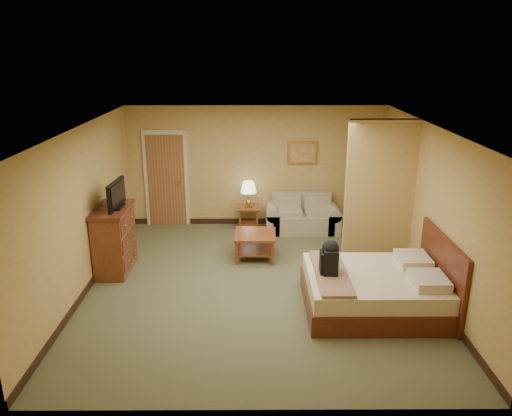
{
  "coord_description": "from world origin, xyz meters",
  "views": [
    {
      "loc": [
        -0.07,
        -7.47,
        3.76
      ],
      "look_at": [
        -0.02,
        0.6,
        1.14
      ],
      "focal_mm": 35.0,
      "sensor_mm": 36.0,
      "label": 1
    }
  ],
  "objects_px": {
    "loveseat": "(302,219)",
    "bed": "(380,289)",
    "coffee_table": "(255,240)",
    "dresser": "(114,239)"
  },
  "relations": [
    {
      "from": "loveseat",
      "to": "bed",
      "type": "xyz_separation_m",
      "value": [
        0.84,
        -3.35,
        0.06
      ]
    },
    {
      "from": "loveseat",
      "to": "bed",
      "type": "bearing_deg",
      "value": -75.96
    },
    {
      "from": "dresser",
      "to": "bed",
      "type": "height_order",
      "value": "dresser"
    },
    {
      "from": "loveseat",
      "to": "dresser",
      "type": "distance_m",
      "value": 4.0
    },
    {
      "from": "coffee_table",
      "to": "dresser",
      "type": "xyz_separation_m",
      "value": [
        -2.44,
        -0.54,
        0.24
      ]
    },
    {
      "from": "loveseat",
      "to": "bed",
      "type": "distance_m",
      "value": 3.45
    },
    {
      "from": "loveseat",
      "to": "dresser",
      "type": "xyz_separation_m",
      "value": [
        -3.45,
        -2.0,
        0.33
      ]
    },
    {
      "from": "bed",
      "to": "coffee_table",
      "type": "bearing_deg",
      "value": 134.54
    },
    {
      "from": "dresser",
      "to": "loveseat",
      "type": "bearing_deg",
      "value": 30.04
    },
    {
      "from": "loveseat",
      "to": "coffee_table",
      "type": "xyz_separation_m",
      "value": [
        -1.02,
        -1.46,
        0.09
      ]
    }
  ]
}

